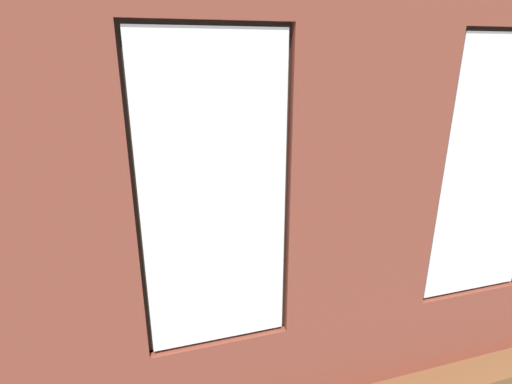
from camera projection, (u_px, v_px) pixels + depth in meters
ground_plane at (255, 248)px, 6.06m from camera, size 6.29×6.34×0.10m
brick_wall_with_windows at (362, 211)px, 2.99m from camera, size 5.69×0.30×3.33m
white_wall_right at (26, 153)px, 4.56m from camera, size 0.10×5.34×3.33m
couch_by_window at (263, 318)px, 3.84m from camera, size 1.75×0.87×0.80m
couch_left at (410, 228)px, 5.84m from camera, size 0.93×2.07×0.80m
coffee_table at (224, 214)px, 6.27m from camera, size 1.54×0.84×0.41m
cup_ceramic at (233, 210)px, 6.15m from camera, size 0.09×0.09×0.11m
candle_jar at (211, 207)px, 6.28m from camera, size 0.08×0.08×0.10m
table_plant_small at (247, 199)px, 6.46m from camera, size 0.14×0.14×0.22m
remote_silver at (224, 211)px, 6.25m from camera, size 0.17×0.14×0.02m
remote_black at (196, 217)px, 6.01m from camera, size 0.15×0.16×0.02m
media_console at (77, 249)px, 5.43m from camera, size 1.26×0.42×0.46m
tv_flatscreen at (71, 212)px, 5.26m from camera, size 0.92×0.20×0.62m
papasan_chair at (208, 179)px, 7.77m from camera, size 1.04×1.04×0.67m
potted_plant_by_left_couch at (338, 200)px, 7.08m from camera, size 0.31×0.31×0.45m
potted_plant_mid_room_small at (310, 198)px, 6.78m from camera, size 0.35×0.35×0.64m
potted_plant_corner_near_left at (329, 166)px, 8.48m from camera, size 0.76×0.73×1.05m
potted_plant_corner_far_left at (509, 261)px, 4.47m from camera, size 0.94×0.94×1.11m
potted_plant_foreground_right at (105, 180)px, 7.17m from camera, size 0.62×0.62×0.93m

